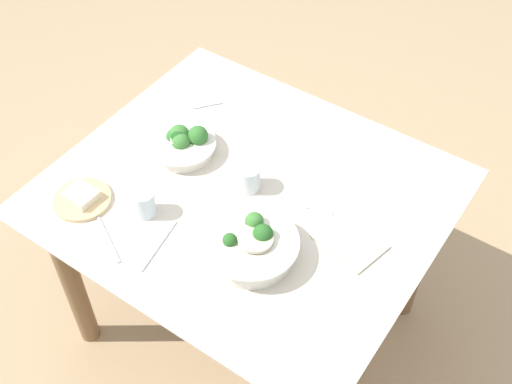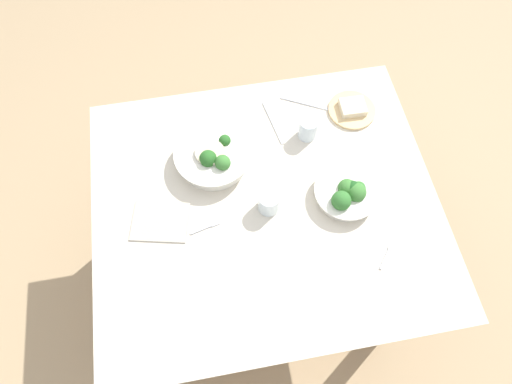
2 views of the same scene
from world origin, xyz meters
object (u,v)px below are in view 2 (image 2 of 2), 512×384
Objects in this scene: fork_by_near_bowl at (206,227)px; table_knife_left at (308,104)px; table_knife_right at (273,123)px; water_glass_center at (269,202)px; broccoli_bowl_near at (347,193)px; water_glass_side at (308,128)px; fork_by_far_bowl at (387,254)px; broccoli_bowl_far at (213,156)px; napkin_folded_upper at (160,221)px; bread_side_plate at (352,109)px.

fork_by_near_bowl and table_knife_left have the same top height.
water_glass_center is at bearing -23.59° from table_knife_right.
broccoli_bowl_near is 2.15× the size of fork_by_near_bowl.
water_glass_side is 1.00× the size of fork_by_far_bowl.
broccoli_bowl_far is at bearing 62.73° from fork_by_near_bowl.
water_glass_side reaches higher than table_knife_left.
broccoli_bowl_far reaches higher than water_glass_center.
water_glass_side reaches higher than water_glass_center.
broccoli_bowl_far is 3.16× the size of fork_by_far_bowl.
fork_by_near_bowl is at bearing -103.79° from broccoli_bowl_far.
napkin_folded_upper is at bearing 111.10° from fork_by_far_bowl.
table_knife_right is at bearing 76.48° from water_glass_center.
fork_by_near_bowl is at bearing -107.96° from table_knife_left.
water_glass_side is at bearing -76.77° from table_knife_left.
bread_side_plate is at bearing 18.29° from fork_by_near_bowl.
broccoli_bowl_near reaches higher than fork_by_far_bowl.
broccoli_bowl_far is 0.65m from fork_by_far_bowl.
broccoli_bowl_far reaches higher than bread_side_plate.
broccoli_bowl_far is 0.25m from fork_by_near_bowl.
fork_by_near_bowl is (-0.40, -0.29, -0.04)m from water_glass_side.
broccoli_bowl_far is at bearing 152.78° from broccoli_bowl_near.
fork_by_far_bowl is (0.08, -0.22, -0.03)m from broccoli_bowl_near.
broccoli_bowl_far is at bearing -166.68° from bread_side_plate.
table_knife_left is 0.69m from napkin_folded_upper.
broccoli_bowl_near is 0.62m from napkin_folded_upper.
water_glass_center is 0.97× the size of fork_by_far_bowl.
water_glass_center is 0.32m from water_glass_side.
broccoli_bowl_near is at bearing -1.94° from napkin_folded_upper.
broccoli_bowl_near reaches higher than napkin_folded_upper.
water_glass_center reaches higher than fork_by_near_bowl.
bread_side_plate is 0.30m from table_knife_right.
bread_side_plate is 1.74× the size of fork_by_near_bowl.
fork_by_near_bowl is at bearing -144.07° from water_glass_side.
table_knife_left is (-0.11, 0.61, -0.00)m from fork_by_far_bowl.
water_glass_side is (-0.07, 0.26, 0.01)m from broccoli_bowl_near.
table_knife_right is (0.29, 0.36, -0.00)m from fork_by_near_bowl.
fork_by_near_bowl is at bearing 110.82° from fork_by_far_bowl.
fork_by_far_bowl is (0.33, -0.23, -0.04)m from water_glass_center.
fork_by_near_bowl is at bearing -148.23° from bread_side_plate.
water_glass_side is 0.46× the size of napkin_folded_upper.
napkin_folded_upper is (-0.15, 0.05, 0.00)m from fork_by_near_bowl.
fork_by_near_bowl is 0.51× the size of table_knife_right.
bread_side_plate is 0.50m from water_glass_center.
water_glass_center is 0.82× the size of fork_by_near_bowl.
fork_by_far_bowl is at bearing -70.77° from broccoli_bowl_near.
napkin_folded_upper is at bearing -119.21° from table_knife_left.
napkin_folded_upper is at bearing 178.34° from water_glass_center.
table_knife_right is (0.23, 0.12, -0.04)m from broccoli_bowl_far.
fork_by_near_bowl is at bearing -17.88° from napkin_folded_upper.
broccoli_bowl_far reaches higher than napkin_folded_upper.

